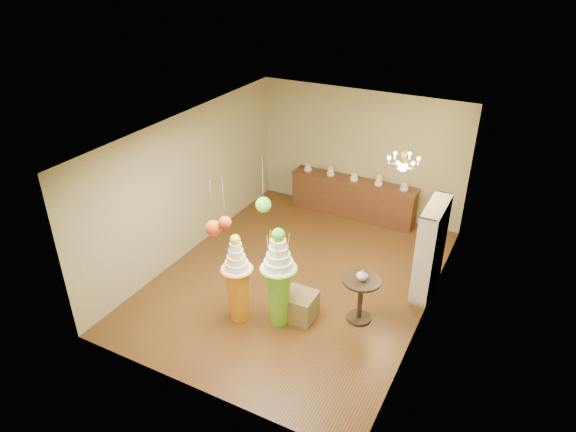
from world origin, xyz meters
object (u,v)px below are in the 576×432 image
at_px(round_table, 361,294).
at_px(sideboard, 353,197).
at_px(pedestal_orange, 238,286).
at_px(pedestal_green, 279,284).

bearing_deg(round_table, sideboard, 113.04).
relative_size(pedestal_orange, sideboard, 0.56).
xyz_separation_m(pedestal_orange, sideboard, (0.35, 4.54, -0.20)).
distance_m(pedestal_orange, sideboard, 4.56).
relative_size(sideboard, round_table, 3.60).
distance_m(pedestal_green, round_table, 1.43).
height_order(pedestal_green, pedestal_orange, pedestal_green).
height_order(pedestal_green, round_table, pedestal_green).
bearing_deg(sideboard, round_table, -66.96).
bearing_deg(pedestal_green, round_table, 30.46).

